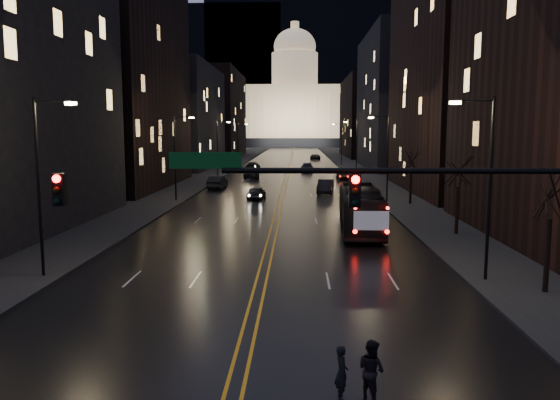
# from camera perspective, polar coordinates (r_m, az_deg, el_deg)

# --- Properties ---
(ground) EXTENTS (900.00, 900.00, 0.00)m
(ground) POSITION_cam_1_polar(r_m,az_deg,el_deg) (18.02, -4.16, -16.97)
(ground) COLOR black
(ground) RESTS_ON ground
(road) EXTENTS (20.00, 320.00, 0.02)m
(road) POSITION_cam_1_polar(r_m,az_deg,el_deg) (146.53, 1.20, 4.39)
(road) COLOR black
(road) RESTS_ON ground
(sidewalk_left) EXTENTS (8.00, 320.00, 0.16)m
(sidewalk_left) POSITION_cam_1_polar(r_m,az_deg,el_deg) (147.37, -4.27, 4.41)
(sidewalk_left) COLOR black
(sidewalk_left) RESTS_ON ground
(sidewalk_right) EXTENTS (8.00, 320.00, 0.16)m
(sidewalk_right) POSITION_cam_1_polar(r_m,az_deg,el_deg) (147.03, 6.68, 4.37)
(sidewalk_right) COLOR black
(sidewalk_right) RESTS_ON ground
(center_line) EXTENTS (0.62, 320.00, 0.01)m
(center_line) POSITION_cam_1_polar(r_m,az_deg,el_deg) (146.53, 1.20, 4.39)
(center_line) COLOR orange
(center_line) RESTS_ON road
(building_left_mid) EXTENTS (12.00, 30.00, 28.00)m
(building_left_mid) POSITION_cam_1_polar(r_m,az_deg,el_deg) (74.23, -16.36, 12.09)
(building_left_mid) COLOR black
(building_left_mid) RESTS_ON ground
(building_left_far) EXTENTS (12.00, 34.00, 20.00)m
(building_left_far) POSITION_cam_1_polar(r_m,az_deg,el_deg) (110.74, -10.09, 8.51)
(building_left_far) COLOR black
(building_left_far) RESTS_ON ground
(building_left_dist) EXTENTS (12.00, 40.00, 24.00)m
(building_left_dist) POSITION_cam_1_polar(r_m,az_deg,el_deg) (158.06, -6.47, 8.90)
(building_left_dist) COLOR black
(building_left_dist) RESTS_ON ground
(building_right_tall) EXTENTS (12.00, 30.00, 38.00)m
(building_right_tall) POSITION_cam_1_polar(r_m,az_deg,el_deg) (70.03, 18.57, 16.45)
(building_right_tall) COLOR black
(building_right_tall) RESTS_ON ground
(building_right_mid) EXTENTS (12.00, 34.00, 26.00)m
(building_right_mid) POSITION_cam_1_polar(r_m,az_deg,el_deg) (110.17, 12.12, 10.03)
(building_right_mid) COLOR black
(building_right_mid) RESTS_ON ground
(building_right_dist) EXTENTS (12.00, 40.00, 22.00)m
(building_right_dist) POSITION_cam_1_polar(r_m,az_deg,el_deg) (157.55, 9.00, 8.50)
(building_right_dist) COLOR black
(building_right_dist) RESTS_ON ground
(mountain_ridge) EXTENTS (520.00, 60.00, 130.00)m
(mountain_ridge) POSITION_cam_1_polar(r_m,az_deg,el_deg) (402.32, 7.60, 15.45)
(mountain_ridge) COLOR black
(mountain_ridge) RESTS_ON ground
(capitol) EXTENTS (90.00, 50.00, 58.50)m
(capitol) POSITION_cam_1_polar(r_m,az_deg,el_deg) (266.52, 1.53, 9.37)
(capitol) COLOR black
(capitol) RESTS_ON ground
(traffic_signal) EXTENTS (17.29, 0.45, 7.00)m
(traffic_signal) POSITION_cam_1_polar(r_m,az_deg,el_deg) (17.00, 15.89, -0.75)
(traffic_signal) COLOR black
(traffic_signal) RESTS_ON ground
(streetlamp_right_near) EXTENTS (2.13, 0.25, 9.00)m
(streetlamp_right_near) POSITION_cam_1_polar(r_m,az_deg,el_deg) (27.93, 20.74, 2.06)
(streetlamp_right_near) COLOR black
(streetlamp_right_near) RESTS_ON ground
(streetlamp_left_near) EXTENTS (2.13, 0.25, 9.00)m
(streetlamp_left_near) POSITION_cam_1_polar(r_m,az_deg,el_deg) (29.29, -23.62, 2.14)
(streetlamp_left_near) COLOR black
(streetlamp_left_near) RESTS_ON ground
(streetlamp_right_mid) EXTENTS (2.13, 0.25, 9.00)m
(streetlamp_right_mid) POSITION_cam_1_polar(r_m,az_deg,el_deg) (57.10, 11.03, 4.82)
(streetlamp_right_mid) COLOR black
(streetlamp_right_mid) RESTS_ON ground
(streetlamp_left_mid) EXTENTS (2.13, 0.25, 9.00)m
(streetlamp_left_mid) POSITION_cam_1_polar(r_m,az_deg,el_deg) (57.78, -10.75, 4.86)
(streetlamp_left_mid) COLOR black
(streetlamp_left_mid) RESTS_ON ground
(streetlamp_right_far) EXTENTS (2.13, 0.25, 9.00)m
(streetlamp_right_far) POSITION_cam_1_polar(r_m,az_deg,el_deg) (86.84, 7.90, 5.68)
(streetlamp_right_far) COLOR black
(streetlamp_right_far) RESTS_ON ground
(streetlamp_left_far) EXTENTS (2.13, 0.25, 9.00)m
(streetlamp_left_far) POSITION_cam_1_polar(r_m,az_deg,el_deg) (87.28, -6.44, 5.71)
(streetlamp_left_far) COLOR black
(streetlamp_left_far) RESTS_ON ground
(streetlamp_right_dist) EXTENTS (2.13, 0.25, 9.00)m
(streetlamp_right_dist) POSITION_cam_1_polar(r_m,az_deg,el_deg) (116.71, 6.37, 6.10)
(streetlamp_right_dist) COLOR black
(streetlamp_right_dist) RESTS_ON ground
(streetlamp_left_dist) EXTENTS (2.13, 0.25, 9.00)m
(streetlamp_left_dist) POSITION_cam_1_polar(r_m,az_deg,el_deg) (117.04, -4.31, 6.12)
(streetlamp_left_dist) COLOR black
(streetlamp_left_dist) RESTS_ON ground
(tree_right_near) EXTENTS (2.40, 2.40, 6.65)m
(tree_right_near) POSITION_cam_1_polar(r_m,az_deg,el_deg) (26.95, 26.46, 0.40)
(tree_right_near) COLOR black
(tree_right_near) RESTS_ON ground
(tree_right_mid) EXTENTS (2.40, 2.40, 6.65)m
(tree_right_mid) POSITION_cam_1_polar(r_m,az_deg,el_deg) (40.04, 18.17, 2.81)
(tree_right_mid) COLOR black
(tree_right_mid) RESTS_ON ground
(tree_right_far) EXTENTS (2.40, 2.40, 6.65)m
(tree_right_far) POSITION_cam_1_polar(r_m,az_deg,el_deg) (55.55, 13.57, 4.11)
(tree_right_far) COLOR black
(tree_right_far) RESTS_ON ground
(bus) EXTENTS (3.36, 11.94, 3.29)m
(bus) POSITION_cam_1_polar(r_m,az_deg,el_deg) (40.46, 8.40, -0.97)
(bus) COLOR black
(bus) RESTS_ON ground
(oncoming_car_a) EXTENTS (1.98, 4.41, 1.47)m
(oncoming_car_a) POSITION_cam_1_polar(r_m,az_deg,el_deg) (58.63, -2.49, 0.75)
(oncoming_car_a) COLOR black
(oncoming_car_a) RESTS_ON ground
(oncoming_car_b) EXTENTS (2.06, 5.12, 1.65)m
(oncoming_car_b) POSITION_cam_1_polar(r_m,az_deg,el_deg) (70.08, -6.56, 1.85)
(oncoming_car_b) COLOR black
(oncoming_car_b) RESTS_ON ground
(oncoming_car_c) EXTENTS (2.95, 5.32, 1.41)m
(oncoming_car_c) POSITION_cam_1_polar(r_m,az_deg,el_deg) (84.59, -3.04, 2.73)
(oncoming_car_c) COLOR black
(oncoming_car_c) RESTS_ON ground
(oncoming_car_d) EXTENTS (2.70, 5.31, 1.48)m
(oncoming_car_d) POSITION_cam_1_polar(r_m,az_deg,el_deg) (104.33, -2.84, 3.61)
(oncoming_car_d) COLOR black
(oncoming_car_d) RESTS_ON ground
(receding_car_a) EXTENTS (2.31, 5.17, 1.65)m
(receding_car_a) POSITION_cam_1_polar(r_m,az_deg,el_deg) (64.62, 4.77, 1.41)
(receding_car_a) COLOR black
(receding_car_a) RESTS_ON ground
(receding_car_b) EXTENTS (1.99, 4.00, 1.31)m
(receding_car_b) POSITION_cam_1_polar(r_m,az_deg,el_deg) (82.11, 6.58, 2.52)
(receding_car_b) COLOR black
(receding_car_b) RESTS_ON ground
(receding_car_c) EXTENTS (2.30, 5.41, 1.56)m
(receding_car_c) POSITION_cam_1_polar(r_m,az_deg,el_deg) (98.53, 2.84, 3.42)
(receding_car_c) COLOR black
(receding_car_c) RESTS_ON ground
(receding_car_d) EXTENTS (2.54, 5.44, 1.51)m
(receding_car_d) POSITION_cam_1_polar(r_m,az_deg,el_deg) (139.47, 3.70, 4.53)
(receding_car_d) COLOR black
(receding_car_d) RESTS_ON ground
(pedestrian_a) EXTENTS (0.47, 0.62, 1.54)m
(pedestrian_a) POSITION_cam_1_polar(r_m,az_deg,el_deg) (15.84, 6.45, -17.50)
(pedestrian_a) COLOR black
(pedestrian_a) RESTS_ON ground
(pedestrian_b) EXTENTS (0.89, 0.94, 1.73)m
(pedestrian_b) POSITION_cam_1_polar(r_m,az_deg,el_deg) (15.88, 9.53, -17.10)
(pedestrian_b) COLOR black
(pedestrian_b) RESTS_ON ground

